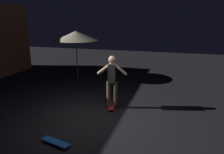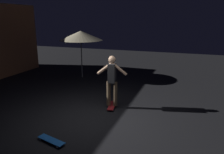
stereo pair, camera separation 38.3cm
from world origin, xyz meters
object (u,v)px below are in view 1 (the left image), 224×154
skateboard_ridden (112,106)px  skateboard_spare (56,142)px  patio_umbrella (76,36)px  skater (112,77)px

skateboard_ridden → skateboard_spare: same height
skateboard_spare → patio_umbrella: bearing=20.5°
patio_umbrella → skateboard_spare: (-5.61, -2.09, -2.02)m
skater → patio_umbrella: bearing=41.4°
skateboard_spare → skater: size_ratio=0.48×
patio_umbrella → skateboard_ridden: 4.60m
skateboard_spare → skateboard_ridden: bearing=-14.3°
skateboard_ridden → skateboard_spare: (-2.51, 0.64, 0.00)m
patio_umbrella → skateboard_ridden: size_ratio=2.87×
patio_umbrella → skater: size_ratio=1.38×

